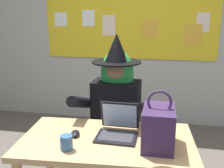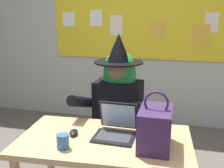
{
  "view_description": "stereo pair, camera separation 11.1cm",
  "coord_description": "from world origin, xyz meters",
  "views": [
    {
      "loc": [
        0.47,
        -1.62,
        1.56
      ],
      "look_at": [
        0.1,
        0.31,
        1.04
      ],
      "focal_mm": 42.37,
      "sensor_mm": 36.0,
      "label": 1
    },
    {
      "loc": [
        0.58,
        -1.6,
        1.56
      ],
      "look_at": [
        0.1,
        0.31,
        1.04
      ],
      "focal_mm": 42.37,
      "sensor_mm": 36.0,
      "label": 2
    }
  ],
  "objects": [
    {
      "name": "wall_back_bulletin",
      "position": [
        0.0,
        2.15,
        1.37
      ],
      "size": [
        5.76,
        2.34,
        2.71
      ],
      "color": "#B2B2AD",
      "rests_on": "ground"
    },
    {
      "name": "desk_main",
      "position": [
        0.12,
        0.01,
        0.62
      ],
      "size": [
        1.23,
        0.73,
        0.73
      ],
      "rotation": [
        0.0,
        0.0,
        0.07
      ],
      "color": "tan",
      "rests_on": "ground"
    },
    {
      "name": "chair_at_desk",
      "position": [
        0.08,
        0.7,
        0.51
      ],
      "size": [
        0.42,
        0.42,
        0.91
      ],
      "rotation": [
        0.0,
        0.0,
        -1.58
      ],
      "color": "#2D3347",
      "rests_on": "ground"
    },
    {
      "name": "person_costumed",
      "position": [
        0.08,
        0.57,
        0.79
      ],
      "size": [
        0.62,
        0.7,
        1.41
      ],
      "rotation": [
        0.0,
        0.0,
        -1.63
      ],
      "color": "black",
      "rests_on": "ground"
    },
    {
      "name": "laptop",
      "position": [
        0.19,
        0.08,
        0.78
      ],
      "size": [
        0.28,
        0.28,
        0.23
      ],
      "rotation": [
        0.0,
        0.0,
        -0.02
      ],
      "color": "black",
      "rests_on": "desk_main"
    },
    {
      "name": "computer_mouse",
      "position": [
        -0.11,
        0.01,
        0.75
      ],
      "size": [
        0.09,
        0.12,
        0.03
      ],
      "primitive_type": "ellipsoid",
      "rotation": [
        0.0,
        0.0,
        0.27
      ],
      "color": "black",
      "rests_on": "desk_main"
    },
    {
      "name": "handbag",
      "position": [
        0.47,
        -0.03,
        0.87
      ],
      "size": [
        0.2,
        0.3,
        0.38
      ],
      "rotation": [
        0.0,
        0.0,
        0.0
      ],
      "color": "#38234C",
      "rests_on": "desk_main"
    },
    {
      "name": "coffee_mug",
      "position": [
        -0.1,
        -0.19,
        0.78
      ],
      "size": [
        0.08,
        0.08,
        0.09
      ],
      "primitive_type": "cylinder",
      "color": "#336099",
      "rests_on": "desk_main"
    }
  ]
}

